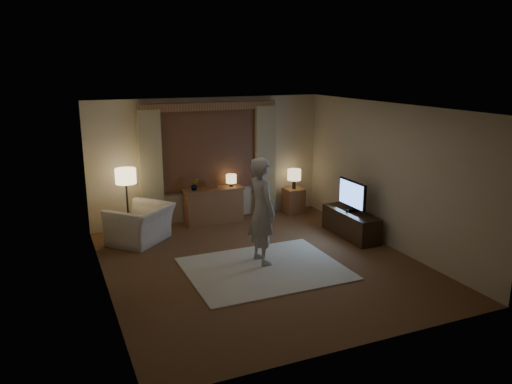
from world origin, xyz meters
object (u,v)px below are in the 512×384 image
armchair (140,224)px  person (262,211)px  sideboard (214,206)px  tv_stand (351,224)px  side_table (294,201)px

armchair → person: bearing=88.9°
sideboard → tv_stand: (2.15, -1.90, -0.10)m
armchair → side_table: bearing=145.3°
armchair → tv_stand: size_ratio=0.77×
armchair → side_table: armchair is taller
side_table → tv_stand: size_ratio=0.40×
tv_stand → person: size_ratio=0.78×
person → tv_stand: bearing=-79.6°
sideboard → person: size_ratio=0.67×
tv_stand → person: person is taller
side_table → tv_stand: 1.87m
side_table → tv_stand: (0.28, -1.85, -0.03)m
armchair → person: (1.68, -1.82, 0.57)m
sideboard → side_table: (1.87, -0.05, -0.07)m
sideboard → armchair: size_ratio=1.12×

